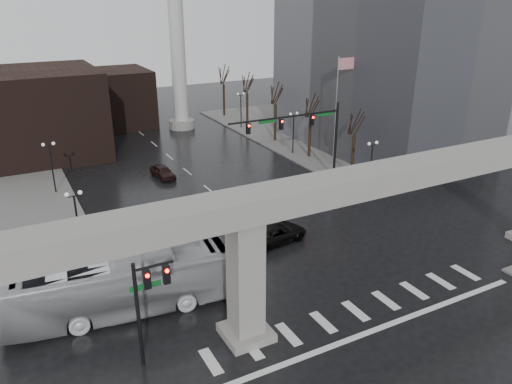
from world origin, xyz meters
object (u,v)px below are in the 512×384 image
at_px(pickup_truck, 275,233).
at_px(city_bus, 121,284).
at_px(signal_mast_arm, 305,128).
at_px(far_car, 163,172).

relative_size(pickup_truck, city_bus, 0.39).
distance_m(pickup_truck, city_bus, 13.25).
xyz_separation_m(signal_mast_arm, pickup_truck, (-8.79, -9.57, -5.10)).
bearing_deg(pickup_truck, signal_mast_arm, -50.79).
bearing_deg(city_bus, pickup_truck, -67.38).
xyz_separation_m(city_bus, far_car, (9.55, 21.69, -1.24)).
xyz_separation_m(pickup_truck, city_bus, (-12.70, -3.59, 1.16)).
height_order(signal_mast_arm, pickup_truck, signal_mast_arm).
bearing_deg(signal_mast_arm, far_car, 144.45).
bearing_deg(far_car, city_bus, -121.34).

